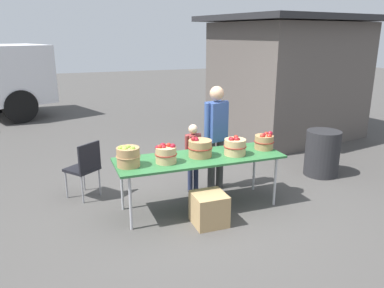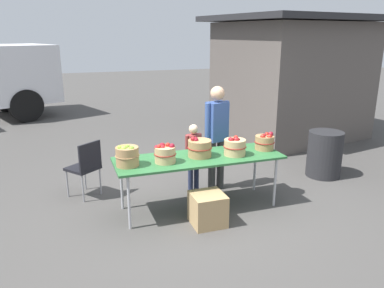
{
  "view_description": "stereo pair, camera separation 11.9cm",
  "coord_description": "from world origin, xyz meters",
  "px_view_note": "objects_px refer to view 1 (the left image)",
  "views": [
    {
      "loc": [
        -1.79,
        -4.57,
        2.38
      ],
      "look_at": [
        0.0,
        0.3,
        0.85
      ],
      "focal_mm": 35.43,
      "sensor_mm": 36.0,
      "label": 1
    },
    {
      "loc": [
        -1.68,
        -4.61,
        2.38
      ],
      "look_at": [
        0.0,
        0.3,
        0.85
      ],
      "focal_mm": 35.43,
      "sensor_mm": 36.0,
      "label": 2
    }
  ],
  "objects_px": {
    "produce_crate": "(209,209)",
    "folding_chair": "(85,165)",
    "apple_basket_red_3": "(264,141)",
    "apple_basket_green_0": "(128,156)",
    "apple_basket_red_1": "(200,148)",
    "vendor_adult": "(216,130)",
    "trash_barrel": "(322,153)",
    "apple_basket_red_2": "(235,146)",
    "child_customer": "(193,153)",
    "market_table": "(200,160)",
    "apple_basket_red_0": "(166,154)"
  },
  "relations": [
    {
      "from": "produce_crate",
      "to": "folding_chair",
      "type": "bearing_deg",
      "value": 135.36
    },
    {
      "from": "apple_basket_red_3",
      "to": "apple_basket_green_0",
      "type": "bearing_deg",
      "value": -178.26
    },
    {
      "from": "apple_basket_red_1",
      "to": "folding_chair",
      "type": "distance_m",
      "value": 1.74
    },
    {
      "from": "vendor_adult",
      "to": "trash_barrel",
      "type": "xyz_separation_m",
      "value": [
        1.96,
        -0.08,
        -0.56
      ]
    },
    {
      "from": "apple_basket_red_1",
      "to": "apple_basket_red_2",
      "type": "relative_size",
      "value": 1.06
    },
    {
      "from": "apple_basket_red_1",
      "to": "child_customer",
      "type": "height_order",
      "value": "child_customer"
    },
    {
      "from": "apple_basket_red_2",
      "to": "vendor_adult",
      "type": "distance_m",
      "value": 0.63
    },
    {
      "from": "apple_basket_red_1",
      "to": "apple_basket_red_3",
      "type": "xyz_separation_m",
      "value": [
        1.0,
        0.0,
        -0.01
      ]
    },
    {
      "from": "market_table",
      "to": "apple_basket_red_0",
      "type": "relative_size",
      "value": 7.87
    },
    {
      "from": "apple_basket_green_0",
      "to": "vendor_adult",
      "type": "relative_size",
      "value": 0.19
    },
    {
      "from": "vendor_adult",
      "to": "produce_crate",
      "type": "height_order",
      "value": "vendor_adult"
    },
    {
      "from": "apple_basket_red_3",
      "to": "vendor_adult",
      "type": "height_order",
      "value": "vendor_adult"
    },
    {
      "from": "apple_basket_red_2",
      "to": "folding_chair",
      "type": "relative_size",
      "value": 0.37
    },
    {
      "from": "apple_basket_red_2",
      "to": "produce_crate",
      "type": "bearing_deg",
      "value": -142.8
    },
    {
      "from": "child_customer",
      "to": "folding_chair",
      "type": "relative_size",
      "value": 1.24
    },
    {
      "from": "market_table",
      "to": "apple_basket_red_2",
      "type": "relative_size",
      "value": 7.23
    },
    {
      "from": "child_customer",
      "to": "produce_crate",
      "type": "bearing_deg",
      "value": 65.51
    },
    {
      "from": "market_table",
      "to": "apple_basket_red_3",
      "type": "xyz_separation_m",
      "value": [
        1.02,
        0.02,
        0.15
      ]
    },
    {
      "from": "market_table",
      "to": "produce_crate",
      "type": "height_order",
      "value": "market_table"
    },
    {
      "from": "market_table",
      "to": "vendor_adult",
      "type": "relative_size",
      "value": 1.42
    },
    {
      "from": "vendor_adult",
      "to": "child_customer",
      "type": "xyz_separation_m",
      "value": [
        -0.37,
        0.01,
        -0.33
      ]
    },
    {
      "from": "folding_chair",
      "to": "produce_crate",
      "type": "relative_size",
      "value": 2.07
    },
    {
      "from": "apple_basket_red_3",
      "to": "trash_barrel",
      "type": "xyz_separation_m",
      "value": [
        1.43,
        0.45,
        -0.47
      ]
    },
    {
      "from": "apple_basket_green_0",
      "to": "apple_basket_red_1",
      "type": "bearing_deg",
      "value": 3.43
    },
    {
      "from": "vendor_adult",
      "to": "child_customer",
      "type": "bearing_deg",
      "value": -15.84
    },
    {
      "from": "child_customer",
      "to": "market_table",
      "type": "bearing_deg",
      "value": 63.36
    },
    {
      "from": "market_table",
      "to": "folding_chair",
      "type": "height_order",
      "value": "folding_chair"
    },
    {
      "from": "trash_barrel",
      "to": "produce_crate",
      "type": "bearing_deg",
      "value": -158.88
    },
    {
      "from": "child_customer",
      "to": "trash_barrel",
      "type": "bearing_deg",
      "value": 162.62
    },
    {
      "from": "apple_basket_red_1",
      "to": "apple_basket_red_2",
      "type": "xyz_separation_m",
      "value": [
        0.48,
        -0.1,
        -0.0
      ]
    },
    {
      "from": "folding_chair",
      "to": "trash_barrel",
      "type": "xyz_separation_m",
      "value": [
        3.91,
        -0.41,
        -0.12
      ]
    },
    {
      "from": "apple_basket_red_1",
      "to": "vendor_adult",
      "type": "relative_size",
      "value": 0.21
    },
    {
      "from": "apple_basket_red_3",
      "to": "child_customer",
      "type": "height_order",
      "value": "child_customer"
    },
    {
      "from": "apple_basket_red_1",
      "to": "apple_basket_red_2",
      "type": "bearing_deg",
      "value": -11.28
    },
    {
      "from": "produce_crate",
      "to": "child_customer",
      "type": "bearing_deg",
      "value": 80.73
    },
    {
      "from": "apple_basket_red_0",
      "to": "produce_crate",
      "type": "distance_m",
      "value": 0.9
    },
    {
      "from": "vendor_adult",
      "to": "folding_chair",
      "type": "xyz_separation_m",
      "value": [
        -1.94,
        0.33,
        -0.45
      ]
    },
    {
      "from": "apple_basket_red_0",
      "to": "child_customer",
      "type": "height_order",
      "value": "child_customer"
    },
    {
      "from": "apple_basket_green_0",
      "to": "vendor_adult",
      "type": "bearing_deg",
      "value": 21.88
    },
    {
      "from": "market_table",
      "to": "child_customer",
      "type": "distance_m",
      "value": 0.58
    },
    {
      "from": "trash_barrel",
      "to": "vendor_adult",
      "type": "bearing_deg",
      "value": 177.71
    },
    {
      "from": "apple_basket_red_0",
      "to": "apple_basket_red_1",
      "type": "height_order",
      "value": "apple_basket_red_1"
    },
    {
      "from": "market_table",
      "to": "trash_barrel",
      "type": "bearing_deg",
      "value": 10.91
    },
    {
      "from": "apple_basket_red_3",
      "to": "vendor_adult",
      "type": "relative_size",
      "value": 0.18
    },
    {
      "from": "produce_crate",
      "to": "apple_basket_red_2",
      "type": "bearing_deg",
      "value": 37.2
    },
    {
      "from": "apple_basket_green_0",
      "to": "market_table",
      "type": "bearing_deg",
      "value": 2.27
    },
    {
      "from": "market_table",
      "to": "apple_basket_red_0",
      "type": "bearing_deg",
      "value": -172.32
    },
    {
      "from": "apple_basket_red_3",
      "to": "folding_chair",
      "type": "bearing_deg",
      "value": 160.76
    },
    {
      "from": "apple_basket_red_1",
      "to": "apple_basket_red_3",
      "type": "distance_m",
      "value": 1.0
    },
    {
      "from": "apple_basket_red_0",
      "to": "apple_basket_red_1",
      "type": "bearing_deg",
      "value": 9.77
    }
  ]
}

